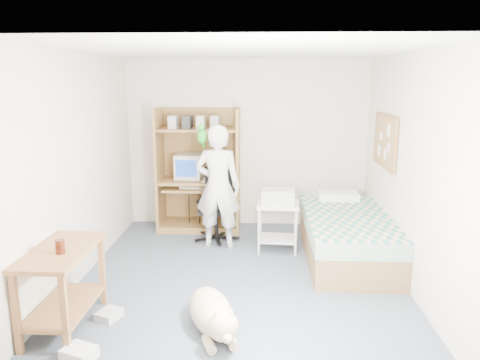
{
  "coord_description": "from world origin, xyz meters",
  "views": [
    {
      "loc": [
        0.22,
        -5.02,
        2.22
      ],
      "look_at": [
        -0.03,
        0.35,
        1.05
      ],
      "focal_mm": 35.0,
      "sensor_mm": 36.0,
      "label": 1
    }
  ],
  "objects_px": {
    "computer_hutch": "(199,175)",
    "dog": "(213,313)",
    "side_desk": "(62,276)",
    "printer_cart": "(278,219)",
    "office_chair": "(217,214)",
    "bed": "(347,236)",
    "person": "(218,187)"
  },
  "relations": [
    {
      "from": "computer_hutch",
      "to": "bed",
      "type": "relative_size",
      "value": 0.89
    },
    {
      "from": "computer_hutch",
      "to": "office_chair",
      "type": "xyz_separation_m",
      "value": [
        0.31,
        -0.48,
        -0.47
      ]
    },
    {
      "from": "office_chair",
      "to": "printer_cart",
      "type": "relative_size",
      "value": 1.54
    },
    {
      "from": "computer_hutch",
      "to": "printer_cart",
      "type": "distance_m",
      "value": 1.5
    },
    {
      "from": "side_desk",
      "to": "dog",
      "type": "distance_m",
      "value": 1.39
    },
    {
      "from": "computer_hutch",
      "to": "side_desk",
      "type": "bearing_deg",
      "value": -106.14
    },
    {
      "from": "bed",
      "to": "office_chair",
      "type": "bearing_deg",
      "value": 159.14
    },
    {
      "from": "computer_hutch",
      "to": "printer_cart",
      "type": "relative_size",
      "value": 2.81
    },
    {
      "from": "side_desk",
      "to": "office_chair",
      "type": "xyz_separation_m",
      "value": [
        1.16,
        2.46,
        -0.14
      ]
    },
    {
      "from": "person",
      "to": "dog",
      "type": "bearing_deg",
      "value": 99.21
    },
    {
      "from": "office_chair",
      "to": "dog",
      "type": "height_order",
      "value": "office_chair"
    },
    {
      "from": "printer_cart",
      "to": "dog",
      "type": "bearing_deg",
      "value": -104.03
    },
    {
      "from": "person",
      "to": "dog",
      "type": "distance_m",
      "value": 2.29
    },
    {
      "from": "side_desk",
      "to": "dog",
      "type": "xyz_separation_m",
      "value": [
        1.35,
        -0.04,
        -0.31
      ]
    },
    {
      "from": "dog",
      "to": "printer_cart",
      "type": "relative_size",
      "value": 1.68
    },
    {
      "from": "bed",
      "to": "side_desk",
      "type": "bearing_deg",
      "value": -147.5
    },
    {
      "from": "office_chair",
      "to": "dog",
      "type": "distance_m",
      "value": 2.51
    },
    {
      "from": "computer_hutch",
      "to": "dog",
      "type": "xyz_separation_m",
      "value": [
        0.5,
        -2.98,
        -0.64
      ]
    },
    {
      "from": "office_chair",
      "to": "side_desk",
      "type": "bearing_deg",
      "value": -109.82
    },
    {
      "from": "office_chair",
      "to": "computer_hutch",
      "type": "bearing_deg",
      "value": 127.98
    },
    {
      "from": "computer_hutch",
      "to": "office_chair",
      "type": "height_order",
      "value": "computer_hutch"
    },
    {
      "from": "person",
      "to": "dog",
      "type": "height_order",
      "value": "person"
    },
    {
      "from": "dog",
      "to": "printer_cart",
      "type": "distance_m",
      "value": 2.19
    },
    {
      "from": "person",
      "to": "printer_cart",
      "type": "distance_m",
      "value": 0.89
    },
    {
      "from": "computer_hutch",
      "to": "office_chair",
      "type": "relative_size",
      "value": 1.82
    },
    {
      "from": "bed",
      "to": "side_desk",
      "type": "xyz_separation_m",
      "value": [
        -2.85,
        -1.82,
        0.21
      ]
    },
    {
      "from": "office_chair",
      "to": "dog",
      "type": "relative_size",
      "value": 0.92
    },
    {
      "from": "side_desk",
      "to": "office_chair",
      "type": "distance_m",
      "value": 2.72
    },
    {
      "from": "person",
      "to": "printer_cart",
      "type": "bearing_deg",
      "value": 176.78
    },
    {
      "from": "computer_hutch",
      "to": "person",
      "type": "height_order",
      "value": "computer_hutch"
    },
    {
      "from": "side_desk",
      "to": "printer_cart",
      "type": "height_order",
      "value": "side_desk"
    },
    {
      "from": "bed",
      "to": "office_chair",
      "type": "distance_m",
      "value": 1.82
    }
  ]
}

